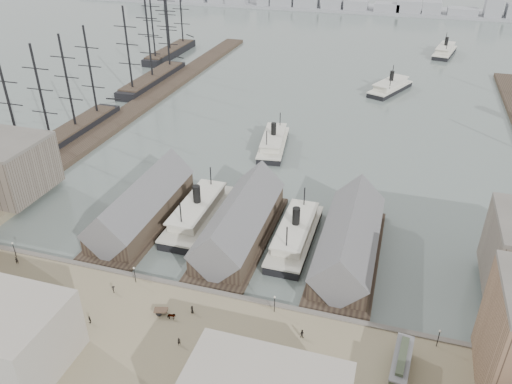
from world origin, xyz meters
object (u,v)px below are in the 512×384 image
(tram, at_px, (401,365))
(horse_cart_left, at_px, (5,288))
(ferry_docked_west, at_px, (198,212))
(horse_cart_right, at_px, (225,359))
(horse_cart_center, at_px, (167,314))

(tram, xyz_separation_m, horse_cart_left, (-77.86, -2.18, -1.19))
(ferry_docked_west, height_order, tram, ferry_docked_west)
(tram, xyz_separation_m, horse_cart_right, (-28.77, -6.25, -1.16))
(ferry_docked_west, height_order, horse_cart_left, ferry_docked_west)
(tram, xyz_separation_m, horse_cart_center, (-43.06, 0.77, -1.23))
(horse_cart_center, xyz_separation_m, horse_cart_right, (14.29, -7.02, 0.07))
(horse_cart_left, distance_m, horse_cart_center, 34.92)
(horse_cart_left, bearing_deg, horse_cart_center, -80.97)
(horse_cart_right, bearing_deg, horse_cart_left, 57.02)
(horse_cart_left, bearing_deg, ferry_docked_west, -29.42)
(ferry_docked_west, relative_size, horse_cart_left, 6.36)
(tram, height_order, horse_cart_left, tram)
(ferry_docked_west, relative_size, horse_cart_center, 6.12)
(horse_cart_left, height_order, horse_cart_right, horse_cart_right)
(tram, bearing_deg, ferry_docked_west, 149.71)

